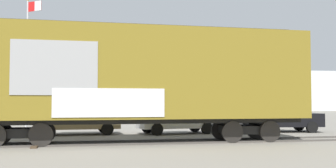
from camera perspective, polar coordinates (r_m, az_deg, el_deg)
name	(u,v)px	position (r m, az deg, el deg)	size (l,w,h in m)	color
ground_plane	(162,143)	(17.35, -0.84, -8.23)	(260.00, 260.00, 0.00)	slate
track	(168,142)	(17.44, 0.03, -8.07)	(60.02, 4.18, 0.08)	#4C4742
freight_car	(139,76)	(17.18, -4.09, 1.14)	(14.43, 3.27, 5.00)	olive
flagpole	(29,49)	(29.02, -18.87, 4.64)	(1.07, 0.76, 8.76)	silver
hillside	(111,92)	(94.58, -7.99, -1.06)	(146.37, 31.10, 12.82)	silver
parked_car_tan	(77,118)	(22.28, -12.65, -4.64)	(4.56, 2.35, 1.78)	#9E8966
parked_car_white	(176,119)	(22.35, 1.17, -4.85)	(4.42, 2.43, 1.71)	silver
parked_car_black	(277,117)	(24.50, 14.97, -4.50)	(4.89, 2.21, 1.66)	black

